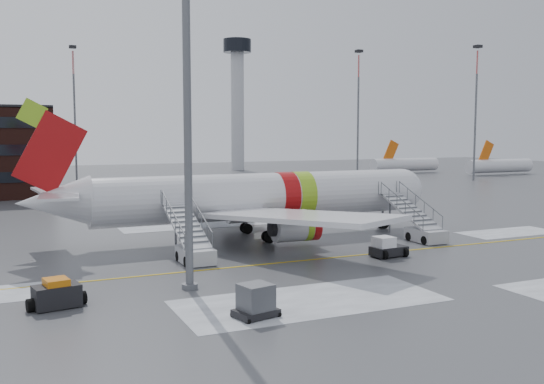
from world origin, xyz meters
name	(u,v)px	position (x,y,z in m)	size (l,w,h in m)	color
ground	(319,256)	(0.00, 0.00, 0.00)	(260.00, 260.00, 0.00)	#494C4F
airliner	(252,197)	(-1.68, 8.64, 3.42)	(35.03, 32.97, 11.18)	silver
airstair_fwd	(420,227)	(10.45, 2.10, 1.06)	(2.05, 7.70, 3.48)	#A3A5AA
airstair_aft	(192,245)	(-8.76, 2.10, 1.06)	(2.05, 7.70, 3.48)	#B5B8BD
pushback_tug	(387,248)	(4.22, -2.23, 0.64)	(2.62, 2.04, 1.45)	black
uld_container	(256,302)	(-9.65, -11.45, 0.75)	(2.24, 1.83, 1.61)	black
baggage_tractor	(57,295)	(-18.17, -5.94, 0.63)	(2.98, 1.70, 1.49)	black
light_mast_near	(186,20)	(-11.03, -5.08, 14.77)	(1.20, 1.20, 28.78)	#595B60
control_tower	(237,89)	(30.00, 95.00, 18.75)	(6.40, 6.40, 30.00)	#B2B5BA
light_mast_far_ne	(358,105)	(42.00, 62.00, 13.84)	(1.20, 1.20, 24.25)	#595B60
light_mast_far_n	(74,104)	(-8.00, 78.00, 13.84)	(1.20, 1.20, 24.25)	#595B60
light_mast_far_e	(476,104)	(58.00, 48.00, 13.84)	(1.20, 1.20, 24.25)	#595B60
distant_aircraft	(436,174)	(62.50, 64.00, 0.00)	(35.00, 18.00, 8.00)	#D8590C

